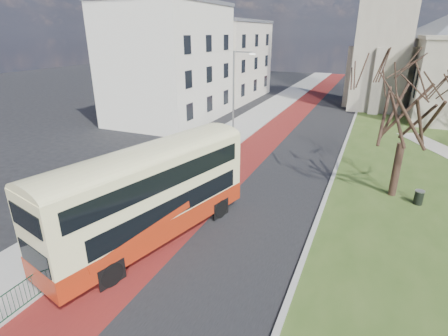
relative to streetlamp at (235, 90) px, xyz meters
The scene contains 14 objects.
ground 19.08m from the streetlamp, 76.42° to the right, with size 160.00×160.00×0.00m, color black.
road_carriageway 7.70m from the streetlamp, 18.88° to the left, with size 9.00×120.00×0.01m, color black.
bus_lane 5.91m from the streetlamp, 32.43° to the left, with size 3.40×120.00×0.01m, color #591414.
pavement_west 5.00m from the streetlamp, 108.07° to the left, with size 4.00×120.00×0.12m, color gray.
kerb_west 5.13m from the streetlamp, 56.03° to the left, with size 0.25×120.00×0.13m, color #999993.
kerb_east 12.07m from the streetlamp, 20.95° to the left, with size 0.25×80.00×0.13m, color #999993.
pedestrian_railing 14.64m from the streetlamp, 84.30° to the right, with size 0.07×24.00×1.12m.
gothic_church 27.55m from the streetlamp, 49.79° to the left, with size 16.38×18.00×40.00m.
street_block_near 10.62m from the streetlamp, 157.49° to the left, with size 10.30×14.30×13.00m.
street_block_far 22.24m from the streetlamp, 115.76° to the left, with size 10.30×16.30×11.50m.
streetlamp is the anchor object (origin of this frame).
bus 19.30m from the streetlamp, 80.28° to the right, with size 5.28×11.45×4.67m.
winter_tree_near 16.73m from the streetlamp, 31.22° to the right, with size 6.24×6.24×8.78m.
litter_bin 18.74m from the streetlamp, 31.09° to the right, with size 0.59×0.59×0.88m.
Camera 1 is at (8.06, -13.36, 9.70)m, focal length 28.00 mm.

